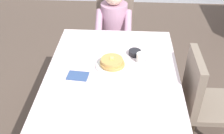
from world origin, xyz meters
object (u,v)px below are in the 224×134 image
object	(u,v)px
dining_table_main	(112,83)
fork_left_of_plate	(90,67)
chair_right_side	(202,97)
plate_breakfast	(112,66)
cup_coffee	(141,58)
knife_right_of_plate	(134,69)
diner_person	(114,25)
breakfast_stack	(112,62)
bowl_butter	(135,53)
spoon_near_edge	(113,92)
chair_diner	(114,29)

from	to	relation	value
dining_table_main	fork_left_of_plate	xyz separation A→B (m)	(-0.20, 0.09, 0.09)
chair_right_side	plate_breakfast	xyz separation A→B (m)	(-0.78, 0.11, 0.22)
dining_table_main	cup_coffee	size ratio (longest dim) A/B	13.49
knife_right_of_plate	diner_person	bearing A→B (deg)	12.78
chair_right_side	breakfast_stack	bearing A→B (deg)	-97.64
plate_breakfast	fork_left_of_plate	xyz separation A→B (m)	(-0.19, -0.02, -0.01)
breakfast_stack	plate_breakfast	bearing A→B (deg)	114.08
cup_coffee	bowl_butter	xyz separation A→B (m)	(-0.05, 0.11, -0.02)
fork_left_of_plate	spoon_near_edge	bearing A→B (deg)	-141.33
fork_left_of_plate	knife_right_of_plate	world-z (taller)	same
chair_diner	knife_right_of_plate	xyz separation A→B (m)	(0.22, -1.08, 0.21)
chair_right_side	bowl_butter	xyz separation A→B (m)	(-0.58, 0.30, 0.23)
diner_person	knife_right_of_plate	distance (m)	0.96
breakfast_stack	knife_right_of_plate	xyz separation A→B (m)	(0.19, -0.02, -0.04)
diner_person	breakfast_stack	bearing A→B (deg)	92.02
knife_right_of_plate	chair_right_side	bearing A→B (deg)	-98.90
diner_person	breakfast_stack	xyz separation A→B (m)	(0.03, -0.91, 0.12)
fork_left_of_plate	spoon_near_edge	distance (m)	0.38
breakfast_stack	bowl_butter	bearing A→B (deg)	45.36
spoon_near_edge	plate_breakfast	bearing A→B (deg)	89.26
chair_right_side	bowl_butter	bearing A→B (deg)	-117.37
cup_coffee	fork_left_of_plate	world-z (taller)	cup_coffee
dining_table_main	diner_person	world-z (taller)	diner_person
bowl_butter	plate_breakfast	bearing A→B (deg)	-134.82
chair_diner	dining_table_main	bearing A→B (deg)	91.94
spoon_near_edge	cup_coffee	bearing A→B (deg)	56.59
dining_table_main	chair_diner	size ratio (longest dim) A/B	1.64
plate_breakfast	breakfast_stack	bearing A→B (deg)	-65.92
knife_right_of_plate	cup_coffee	bearing A→B (deg)	-28.74
fork_left_of_plate	spoon_near_edge	world-z (taller)	same
chair_diner	fork_left_of_plate	world-z (taller)	chair_diner
chair_diner	bowl_butter	distance (m)	0.93
diner_person	spoon_near_edge	bearing A→B (deg)	92.76
diner_person	chair_right_side	xyz separation A→B (m)	(0.81, -1.01, -0.14)
chair_right_side	cup_coffee	distance (m)	0.62
cup_coffee	spoon_near_edge	world-z (taller)	cup_coffee
breakfast_stack	fork_left_of_plate	size ratio (longest dim) A/B	1.17
chair_right_side	breakfast_stack	size ratio (longest dim) A/B	4.43
plate_breakfast	fork_left_of_plate	world-z (taller)	plate_breakfast
dining_table_main	plate_breakfast	world-z (taller)	plate_breakfast
chair_diner	diner_person	world-z (taller)	diner_person
diner_person	cup_coffee	size ratio (longest dim) A/B	9.91
chair_right_side	fork_left_of_plate	xyz separation A→B (m)	(-0.97, 0.09, 0.21)
dining_table_main	diner_person	xyz separation A→B (m)	(-0.04, 1.01, 0.02)
dining_table_main	knife_right_of_plate	bearing A→B (deg)	25.08
dining_table_main	chair_right_side	bearing A→B (deg)	0.00
breakfast_stack	spoon_near_edge	world-z (taller)	breakfast_stack
diner_person	chair_diner	bearing A→B (deg)	-90.00
diner_person	cup_coffee	distance (m)	0.88
breakfast_stack	spoon_near_edge	xyz separation A→B (m)	(0.03, -0.33, -0.04)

